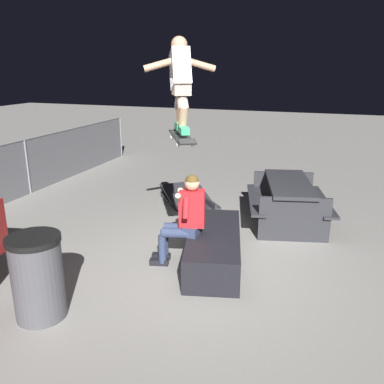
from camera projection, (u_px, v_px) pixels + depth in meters
name	position (u px, v px, depth m)	size (l,w,h in m)	color
ground_plane	(198.00, 269.00, 5.49)	(40.00, 40.00, 0.00)	gray
ledge_box_main	(214.00, 247.00, 5.64)	(1.85, 0.70, 0.44)	black
person_sitting_on_ledge	(184.00, 216.00, 5.46)	(0.59, 0.79, 1.28)	#2D3856
skateboard	(182.00, 137.00, 5.04)	(0.98, 0.68, 0.13)	black
skater_airborne	(181.00, 80.00, 4.89)	(0.64, 0.81, 1.12)	#2D9E66
kicker_ramp	(189.00, 200.00, 8.11)	(1.48, 1.44, 0.36)	#28282D
picnic_table_back	(288.00, 196.00, 6.95)	(1.98, 1.72, 0.75)	#28282D
trash_bin	(38.00, 277.00, 4.33)	(0.57, 0.57, 0.95)	#47474C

